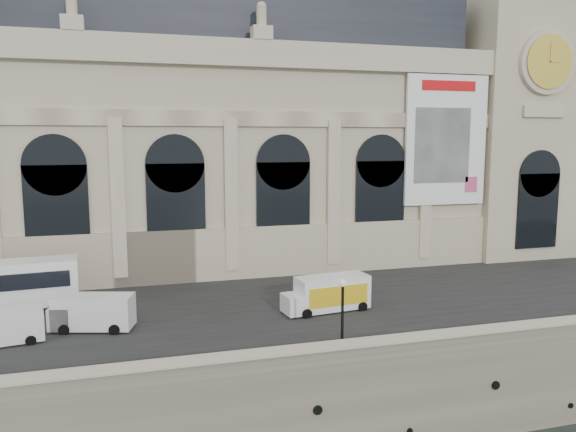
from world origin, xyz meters
The scene contains 8 objects.
quay centered at (0.00, 35.00, 3.00)m, with size 160.00×70.00×6.00m, color gray.
street centered at (0.00, 14.00, 6.03)m, with size 160.00×24.00×0.06m, color #2D2D2D.
parapet centered at (0.00, 0.60, 6.62)m, with size 160.00×1.40×1.21m.
museum centered at (-5.98, 30.86, 19.72)m, with size 69.00×18.70×29.10m.
clock_pavilion centered at (34.00, 27.93, 23.42)m, with size 13.00×14.72×36.70m.
van_c centered at (-11.05, 10.84, 7.26)m, with size 5.89×3.50×2.46m.
box_truck centered at (6.36, 10.34, 7.37)m, with size 6.97×3.04×2.73m.
lamp_right centered at (4.33, 2.17, 8.33)m, with size 0.48×0.48×4.68m.
Camera 1 is at (-8.08, -29.03, 19.24)m, focal length 35.00 mm.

